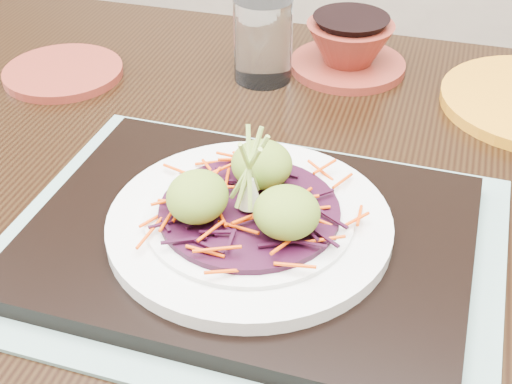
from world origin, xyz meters
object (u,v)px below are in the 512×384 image
(terracotta_bowl_set, at_px, (349,49))
(white_plate, at_px, (250,222))
(serving_tray, at_px, (250,237))
(water_glass, at_px, (263,40))
(dining_table, at_px, (278,279))
(terracotta_side_plate, at_px, (63,72))

(terracotta_bowl_set, bearing_deg, white_plate, -93.09)
(serving_tray, height_order, water_glass, water_glass)
(serving_tray, bearing_deg, dining_table, 85.25)
(serving_tray, distance_m, terracotta_bowl_set, 0.37)
(dining_table, height_order, serving_tray, serving_tray)
(terracotta_bowl_set, bearing_deg, serving_tray, -93.09)
(dining_table, distance_m, white_plate, 0.15)
(water_glass, bearing_deg, dining_table, -70.46)
(terracotta_side_plate, bearing_deg, terracotta_bowl_set, 19.28)
(white_plate, bearing_deg, dining_table, 83.89)
(dining_table, xyz_separation_m, terracotta_bowl_set, (0.01, 0.29, 0.13))
(dining_table, bearing_deg, white_plate, -95.88)
(dining_table, relative_size, terracotta_bowl_set, 6.65)
(water_glass, distance_m, terracotta_bowl_set, 0.11)
(white_plate, distance_m, water_glass, 0.33)
(serving_tray, height_order, terracotta_bowl_set, terracotta_bowl_set)
(serving_tray, xyz_separation_m, terracotta_side_plate, (-0.32, 0.25, -0.01))
(serving_tray, bearing_deg, white_plate, 91.37)
(serving_tray, distance_m, white_plate, 0.02)
(dining_table, xyz_separation_m, water_glass, (-0.09, 0.24, 0.15))
(white_plate, height_order, water_glass, water_glass)
(dining_table, bearing_deg, serving_tray, -95.88)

